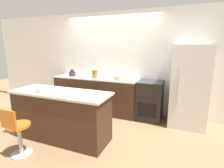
# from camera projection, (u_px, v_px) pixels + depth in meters

# --- Properties ---
(ground_plane) EXTENTS (14.00, 14.00, 0.00)m
(ground_plane) POSITION_uv_depth(u_px,v_px,m) (103.00, 117.00, 4.38)
(ground_plane) COLOR #8E704C
(wall_back) EXTENTS (8.00, 0.06, 2.60)m
(wall_back) POSITION_uv_depth(u_px,v_px,m) (112.00, 63.00, 4.68)
(wall_back) COLOR white
(wall_back) RESTS_ON ground_plane
(back_counter) EXTENTS (2.26, 0.59, 0.93)m
(back_counter) POSITION_uv_depth(u_px,v_px,m) (96.00, 94.00, 4.69)
(back_counter) COLOR #422819
(back_counter) RESTS_ON ground_plane
(kitchen_island) EXTENTS (1.89, 0.67, 0.92)m
(kitchen_island) POSITION_uv_depth(u_px,v_px,m) (62.00, 115.00, 3.29)
(kitchen_island) COLOR #422819
(kitchen_island) RESTS_ON ground_plane
(oven_range) EXTENTS (0.58, 0.60, 0.93)m
(oven_range) POSITION_uv_depth(u_px,v_px,m) (150.00, 101.00, 4.16)
(oven_range) COLOR black
(oven_range) RESTS_ON ground_plane
(refrigerator) EXTENTS (0.75, 0.68, 1.77)m
(refrigerator) POSITION_uv_depth(u_px,v_px,m) (189.00, 87.00, 3.74)
(refrigerator) COLOR silver
(refrigerator) RESTS_ON ground_plane
(stool_chair) EXTENTS (0.37, 0.37, 0.82)m
(stool_chair) POSITION_uv_depth(u_px,v_px,m) (18.00, 133.00, 2.76)
(stool_chair) COLOR #B7B7BC
(stool_chair) RESTS_ON ground_plane
(kettle) EXTENTS (0.19, 0.19, 0.19)m
(kettle) POSITION_uv_depth(u_px,v_px,m) (72.00, 73.00, 4.79)
(kettle) COLOR #333338
(kettle) RESTS_ON back_counter
(mixing_bowl) EXTENTS (0.27, 0.27, 0.10)m
(mixing_bowl) POSITION_uv_depth(u_px,v_px,m) (120.00, 77.00, 4.29)
(mixing_bowl) COLOR #C1B28E
(mixing_bowl) RESTS_ON back_counter
(canister_jar) EXTENTS (0.14, 0.14, 0.18)m
(canister_jar) POSITION_uv_depth(u_px,v_px,m) (95.00, 74.00, 4.53)
(canister_jar) COLOR #9E6623
(canister_jar) RESTS_ON back_counter
(fruit_bowl) EXTENTS (0.30, 0.30, 0.07)m
(fruit_bowl) POSITION_uv_depth(u_px,v_px,m) (45.00, 90.00, 3.20)
(fruit_bowl) COLOR beige
(fruit_bowl) RESTS_ON kitchen_island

